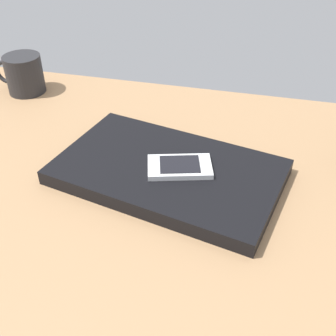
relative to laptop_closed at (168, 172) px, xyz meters
The scene contains 4 objects.
desk_surface 8.85cm from the laptop_closed, 43.66° to the left, with size 120.00×80.00×3.00cm, color #9E7751.
laptop_closed is the anchor object (origin of this frame).
cell_phone_on_laptop 2.67cm from the laptop_closed, 169.35° to the left, with size 11.51×8.68×1.02cm.
coffee_mug 45.21cm from the laptop_closed, 31.16° to the right, with size 11.21×8.08×8.33cm.
Camera 1 is at (-19.61, 48.73, 46.49)cm, focal length 45.78 mm.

